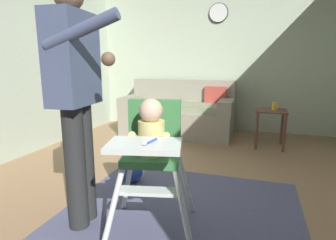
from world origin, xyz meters
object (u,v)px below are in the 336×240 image
wall_clock (218,13)px  toy_ball (131,171)px  sippy_cup (275,106)px  couch (179,113)px  high_chair (152,142)px  side_table (270,120)px  adult_standing (76,95)px

wall_clock → toy_ball: bearing=-99.9°
toy_ball → sippy_cup: size_ratio=2.24×
couch → wall_clock: bearing=132.9°
couch → high_chair: high_chair is taller
high_chair → side_table: high_chair is taller
adult_standing → high_chair: bearing=-0.2°
wall_clock → adult_standing: bearing=-98.3°
adult_standing → sippy_cup: 2.75m
side_table → adult_standing: bearing=-119.7°
sippy_cup → high_chair: bearing=-110.6°
adult_standing → wall_clock: bearing=75.8°
couch → wall_clock: wall_clock is taller
toy_ball → side_table: bearing=51.1°
high_chair → wall_clock: bearing=167.8°
toy_ball → adult_standing: bearing=-92.7°
adult_standing → toy_ball: adult_standing is taller
high_chair → sippy_cup: size_ratio=9.32×
couch → adult_standing: adult_standing is taller
adult_standing → sippy_cup: bearing=53.7°
adult_standing → side_table: size_ratio=3.17×
couch → adult_standing: (0.04, -2.73, 0.60)m
wall_clock → sippy_cup: bearing=-43.2°
toy_ball → side_table: (1.31, 1.62, 0.27)m
high_chair → side_table: (0.82, 2.30, -0.26)m
toy_ball → wall_clock: bearing=80.1°
couch → wall_clock: size_ratio=5.62×
couch → sippy_cup: 1.49m
high_chair → sippy_cup: (0.86, 2.30, -0.07)m
high_chair → toy_ball: 0.98m
side_table → sippy_cup: sippy_cup is taller
couch → high_chair: (0.56, -2.68, 0.30)m
couch → wall_clock: (0.51, 0.48, 1.60)m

